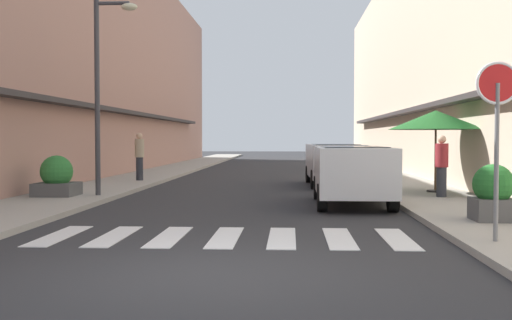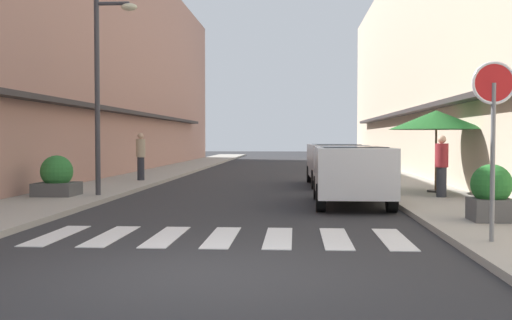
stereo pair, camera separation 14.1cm
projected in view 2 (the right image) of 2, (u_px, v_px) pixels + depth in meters
The scene contains 15 objects.
ground_plane at pixel (267, 177), 26.31m from camera, with size 104.20×104.20×0.00m, color #2B2B2D.
sidewalk_left at pixel (155, 175), 26.63m from camera, with size 2.58×66.31×0.12m, color #9E998E.
sidewalk_right at pixel (382, 176), 25.99m from camera, with size 2.58×66.31×0.12m, color #9E998E.
building_row_left at pixel (80, 59), 28.06m from camera, with size 5.50×44.63×10.71m.
building_row_right at pixel (465, 57), 26.92m from camera, with size 5.50×44.63×10.55m.
crosswalk at pixel (222, 237), 10.19m from camera, with size 6.15×2.20×0.01m.
parked_car_near at pixel (351, 168), 15.02m from camera, with size 1.85×4.23×1.47m.
parked_car_mid at pixel (335, 160), 21.29m from camera, with size 1.92×4.53×1.47m.
round_street_sign at pixel (493, 104), 9.03m from camera, with size 0.65×0.07×2.70m.
street_lamp at pixel (104, 75), 16.47m from camera, with size 1.19×0.28×5.34m.
cafe_umbrella at pixel (436, 120), 17.41m from camera, with size 2.70×2.70×2.36m.
planter_corner at pixel (491, 193), 11.34m from camera, with size 0.76×0.76×1.07m.
planter_midblock at pixel (57, 178), 16.40m from camera, with size 1.06×1.06×1.09m.
pedestrian_walking_near at pixel (442, 165), 15.96m from camera, with size 0.34×0.34×1.63m.
pedestrian_walking_far at pixel (141, 155), 22.42m from camera, with size 0.34×0.34×1.76m.
Camera 2 is at (1.23, -7.30, 1.66)m, focal length 42.59 mm.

